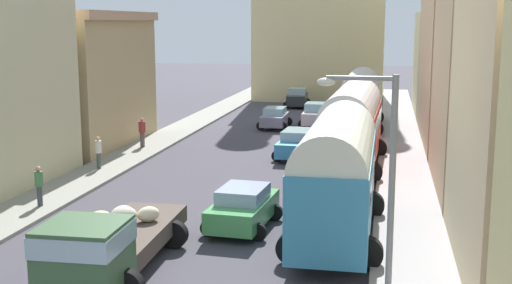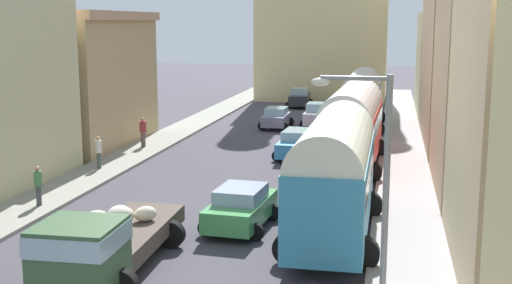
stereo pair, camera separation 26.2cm
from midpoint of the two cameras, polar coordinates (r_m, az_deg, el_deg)
name	(u,v)px [view 2 (the right image)]	position (r m, az deg, el deg)	size (l,w,h in m)	color
ground_plane	(274,149)	(38.33, 1.77, -0.60)	(154.00, 154.00, 0.00)	#423F49
sidewalk_left	(155,143)	(40.18, -8.47, -0.10)	(2.50, 70.00, 0.14)	gray
sidewalk_right	(403,153)	(37.79, 12.66, -0.90)	(2.50, 70.00, 0.14)	#A6A1A2
building_left_2	(83,79)	(40.34, -14.46, 5.27)	(6.04, 10.11, 7.82)	tan
building_right_2	(490,56)	(29.81, 19.70, 6.96)	(4.50, 9.25, 11.57)	tan
building_right_3	(463,36)	(42.51, 17.48, 8.65)	(4.64, 14.41, 12.67)	tan
building_right_4	(448,63)	(55.19, 16.25, 6.49)	(4.59, 10.11, 7.98)	beige
distant_church	(323,13)	(63.29, 5.91, 10.98)	(11.87, 7.66, 23.24)	#D5C38A
parked_bus_0	(334,171)	(22.21, 7.09, -2.45)	(3.21, 8.60, 4.22)	teal
parked_bus_1	(352,123)	(33.32, 8.50, 1.65)	(3.50, 9.61, 4.15)	red
parked_bus_2	(362,97)	(45.54, 9.23, 3.79)	(3.29, 8.94, 3.99)	teal
cargo_truck_0	(103,242)	(19.26, -12.62, -8.35)	(3.08, 7.29, 2.16)	#365636
car_0	(276,118)	(45.80, 1.92, 2.11)	(2.16, 3.63, 1.44)	gray
car_1	(300,97)	(57.42, 3.90, 3.84)	(2.35, 4.09, 1.65)	#2B2D32
car_2	(241,207)	(23.57, -0.99, -5.62)	(2.49, 3.96, 1.50)	#499C53
car_3	(298,144)	(35.82, 3.86, -0.13)	(2.44, 4.28, 1.52)	#3489C3
car_4	(317,115)	(46.77, 5.42, 2.35)	(2.14, 3.76, 1.66)	silver
pedestrian_0	(99,151)	(33.32, -13.14, -0.77)	(0.36, 0.36, 1.73)	#41504A
pedestrian_2	(38,184)	(27.23, -17.94, -3.47)	(0.45, 0.45, 1.71)	#3F4248
pedestrian_3	(143,131)	(38.64, -9.48, 0.91)	(0.52, 0.52, 1.83)	#594B4B
streetlamp_near	(375,174)	(16.06, 10.60, -2.72)	(1.91, 0.28, 6.02)	gray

